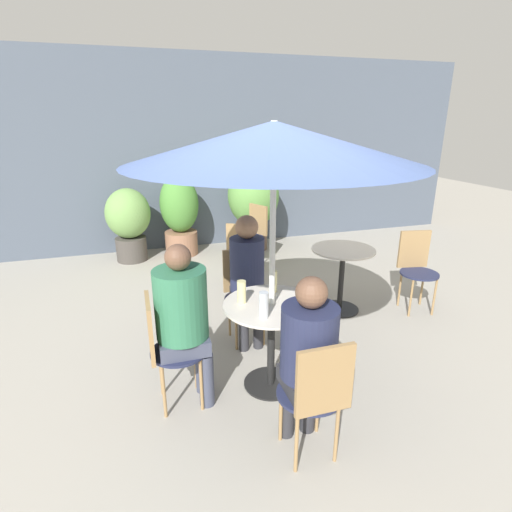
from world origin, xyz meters
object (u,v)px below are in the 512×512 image
Objects in this scene: cafe_table_near at (271,326)px; beer_glass_1 at (273,281)px; seated_person_2 at (308,351)px; cafe_table_far at (342,267)px; seated_person_1 at (184,314)px; beer_glass_2 at (242,292)px; seated_person_0 at (247,270)px; potted_plant_1 at (180,213)px; bistro_chair_3 at (254,230)px; bistro_chair_0 at (243,286)px; bistro_chair_2 at (317,391)px; beer_glass_3 at (264,305)px; potted_plant_2 at (253,200)px; bistro_chair_5 at (416,263)px; bistro_chair_1 at (165,343)px; umbrella at (274,143)px; beer_glass_0 at (302,295)px; potted_plant_0 at (129,220)px; bistro_chair_4 at (243,250)px.

cafe_table_near is 4.10× the size of beer_glass_1.
seated_person_2 reaches higher than beer_glass_1.
cafe_table_far is 2.13m from seated_person_1.
beer_glass_2 is at bearing -74.12° from seated_person_2.
seated_person_0 is 2.89m from potted_plant_1.
seated_person_1 reaches higher than bistro_chair_3.
beer_glass_1 is at bearing -81.90° from bistro_chair_0.
bistro_chair_2 is (-1.18, -1.84, 0.01)m from cafe_table_far.
potted_plant_2 reaches higher than beer_glass_3.
bistro_chair_5 is 0.70× the size of potted_plant_1.
seated_person_0 is at bearing -50.65° from bistro_chair_1.
potted_plant_1 is (-0.26, 4.35, 0.13)m from bistro_chair_2.
seated_person_2 is 0.78m from beer_glass_2.
umbrella reaches higher than bistro_chair_1.
bistro_chair_1 reaches higher than cafe_table_near.
potted_plant_2 is at bearing 137.04° from bistro_chair_3.
potted_plant_0 reaches higher than beer_glass_0.
beer_glass_3 is (-0.13, -0.19, 0.28)m from cafe_table_near.
seated_person_0 is 6.52× the size of beer_glass_3.
potted_plant_0 reaches higher than beer_glass_1.
cafe_table_far is 0.58× the size of seated_person_0.
potted_plant_1 reaches higher than bistro_chair_1.
cafe_table_far is 0.66× the size of potted_plant_0.
umbrella is (-0.00, -0.81, 1.37)m from bistro_chair_0.
seated_person_0 is 0.62m from beer_glass_2.
potted_plant_1 is (-0.05, 3.45, -0.15)m from beer_glass_2.
beer_glass_2 is (0.45, 0.08, 0.07)m from seated_person_1.
umbrella reaches higher than potted_plant_1.
bistro_chair_5 is at bearing 18.66° from beer_glass_1.
cafe_table_near is 1.03× the size of cafe_table_far.
cafe_table_near is 0.70m from seated_person_0.
bistro_chair_4 and bistro_chair_5 have the same top height.
bistro_chair_1 is at bearing 179.95° from cafe_table_near.
bistro_chair_3 is 0.70× the size of seated_person_0.
beer_glass_1 is (-1.10, -0.82, 0.30)m from cafe_table_far.
seated_person_0 is at bearing 69.85° from beer_glass_2.
beer_glass_2 reaches higher than cafe_table_far.
seated_person_0 reaches higher than bistro_chair_2.
seated_person_1 is 3.56m from potted_plant_1.
potted_plant_2 reaches higher than potted_plant_1.
umbrella is (1.02, -3.47, 1.27)m from potted_plant_0.
bistro_chair_3 reaches higher than cafe_table_far.
cafe_table_near is at bearing -90.00° from bistro_chair_1.
potted_plant_2 is at bearing 123.94° from bistro_chair_5.
bistro_chair_2 is at bearing -86.57° from potted_plant_1.
bistro_chair_2 is at bearing -140.77° from seated_person_1.
beer_glass_0 is at bearing -27.67° from beer_glass_2.
beer_glass_3 is 3.73m from potted_plant_1.
bistro_chair_3 is at bearing 135.99° from bistro_chair_5.
seated_person_1 is (-1.35, -2.74, 0.21)m from bistro_chair_3.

